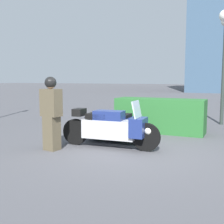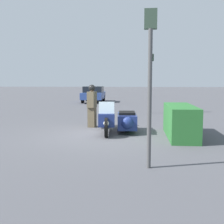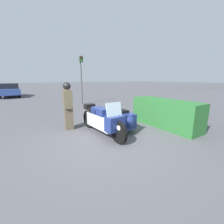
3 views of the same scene
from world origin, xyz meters
TOP-DOWN VIEW (x-y plane):
  - ground_plane at (0.00, 0.00)m, footprint 160.00×160.00m
  - police_motorcycle at (-0.59, 0.47)m, footprint 2.48×1.32m
  - officer_rider at (-1.71, -0.67)m, footprint 0.50×0.35m
  - hedge_bush_curbside at (-0.03, 2.56)m, footprint 2.72×0.86m
  - traffic_light_far at (-6.76, 1.87)m, footprint 0.22×0.28m
  - parked_car_background at (-15.03, -2.74)m, footprint 4.28×1.91m

SIDE VIEW (x-z plane):
  - ground_plane at x=0.00m, z-range 0.00..0.00m
  - police_motorcycle at x=-0.59m, z-range -0.12..1.04m
  - hedge_bush_curbside at x=-0.03m, z-range 0.00..1.04m
  - parked_car_background at x=-15.03m, z-range 0.04..1.42m
  - officer_rider at x=-1.71m, z-range 0.05..1.75m
  - traffic_light_far at x=-6.76m, z-range 0.53..3.88m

